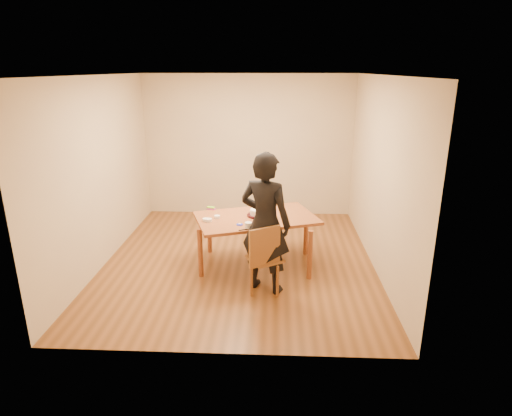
{
  "coord_description": "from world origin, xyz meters",
  "views": [
    {
      "loc": [
        0.53,
        -5.93,
        2.79
      ],
      "look_at": [
        0.26,
        -0.18,
        0.9
      ],
      "focal_mm": 30.0,
      "sensor_mm": 36.0,
      "label": 1
    }
  ],
  "objects_px": {
    "cake_plate": "(257,215)",
    "person": "(265,223)",
    "cake": "(257,212)",
    "dining_table": "(256,218)",
    "dining_chair": "(265,259)"
  },
  "relations": [
    {
      "from": "dining_table",
      "to": "cake_plate",
      "type": "distance_m",
      "value": 0.05
    },
    {
      "from": "person",
      "to": "cake",
      "type": "bearing_deg",
      "value": -56.71
    },
    {
      "from": "dining_table",
      "to": "cake",
      "type": "distance_m",
      "value": 0.09
    },
    {
      "from": "cake",
      "to": "cake_plate",
      "type": "bearing_deg",
      "value": 0.0
    },
    {
      "from": "dining_chair",
      "to": "person",
      "type": "bearing_deg",
      "value": 59.32
    },
    {
      "from": "cake_plate",
      "to": "cake",
      "type": "xyz_separation_m",
      "value": [
        0.0,
        0.0,
        0.05
      ]
    },
    {
      "from": "dining_table",
      "to": "dining_chair",
      "type": "xyz_separation_m",
      "value": [
        0.15,
        -0.78,
        -0.28
      ]
    },
    {
      "from": "person",
      "to": "dining_chair",
      "type": "bearing_deg",
      "value": 113.43
    },
    {
      "from": "cake_plate",
      "to": "person",
      "type": "height_order",
      "value": "person"
    },
    {
      "from": "cake_plate",
      "to": "cake",
      "type": "bearing_deg",
      "value": 0.0
    },
    {
      "from": "cake_plate",
      "to": "person",
      "type": "bearing_deg",
      "value": -80.14
    },
    {
      "from": "dining_table",
      "to": "person",
      "type": "bearing_deg",
      "value": -97.66
    },
    {
      "from": "dining_chair",
      "to": "cake_plate",
      "type": "height_order",
      "value": "cake_plate"
    },
    {
      "from": "cake_plate",
      "to": "dining_chair",
      "type": "bearing_deg",
      "value": -80.68
    },
    {
      "from": "cake",
      "to": "person",
      "type": "distance_m",
      "value": 0.78
    }
  ]
}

